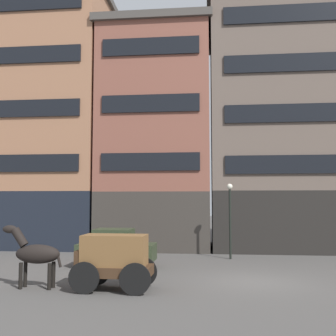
# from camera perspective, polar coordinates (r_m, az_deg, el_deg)

# --- Properties ---
(ground_plane) EXTENTS (120.00, 120.00, 0.00)m
(ground_plane) POSITION_cam_1_polar(r_m,az_deg,el_deg) (16.73, 12.32, -15.66)
(ground_plane) COLOR #4C4947
(building_far_left) EXTENTS (9.25, 7.12, 18.37)m
(building_far_left) POSITION_cam_1_polar(r_m,az_deg,el_deg) (30.35, -17.17, 7.05)
(building_far_left) COLOR black
(building_far_left) RESTS_ON ground_plane
(building_center_left) EXTENTS (7.79, 7.12, 15.15)m
(building_center_left) POSITION_cam_1_polar(r_m,az_deg,el_deg) (27.93, -1.58, 4.49)
(building_center_left) COLOR #38332D
(building_center_left) RESTS_ON ground_plane
(building_center_right) EXTENTS (10.06, 7.12, 16.59)m
(building_center_right) POSITION_cam_1_polar(r_m,az_deg,el_deg) (28.27, 16.03, 6.03)
(building_center_right) COLOR black
(building_center_right) RESTS_ON ground_plane
(cargo_wagon) EXTENTS (2.93, 1.56, 1.98)m
(cargo_wagon) POSITION_cam_1_polar(r_m,az_deg,el_deg) (14.87, -7.86, -12.66)
(cargo_wagon) COLOR #3D2819
(cargo_wagon) RESTS_ON ground_plane
(draft_horse) EXTENTS (2.35, 0.64, 2.30)m
(draft_horse) POSITION_cam_1_polar(r_m,az_deg,el_deg) (15.81, -18.53, -11.53)
(draft_horse) COLOR black
(draft_horse) RESTS_ON ground_plane
(sedan_dark) EXTENTS (3.73, 1.91, 1.83)m
(sedan_dark) POSITION_cam_1_polar(r_m,az_deg,el_deg) (19.70, -7.46, -11.31)
(sedan_dark) COLOR #2D3823
(sedan_dark) RESTS_ON ground_plane
(streetlamp_curbside) EXTENTS (0.32, 0.32, 4.12)m
(streetlamp_curbside) POSITION_cam_1_polar(r_m,az_deg,el_deg) (22.27, 8.88, -5.96)
(streetlamp_curbside) COLOR black
(streetlamp_curbside) RESTS_ON ground_plane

